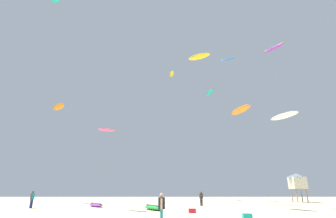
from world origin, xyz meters
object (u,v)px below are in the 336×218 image
at_px(person_left, 201,197).
at_px(kite_aloft_6, 199,57).
at_px(lifeguard_tower, 297,181).
at_px(kite_aloft_0, 284,116).
at_px(kite_aloft_9, 107,130).
at_px(kite_aloft_7, 240,110).
at_px(kite_aloft_5, 274,48).
at_px(gear_bag, 192,211).
at_px(kite_aloft_3, 210,92).
at_px(kite_aloft_1, 172,74).
at_px(kite_grounded_mid, 154,208).
at_px(kite_aloft_2, 228,59).
at_px(cooler_box, 247,216).
at_px(person_foreground, 162,206).
at_px(kite_grounded_near, 96,205).
at_px(person_midground, 32,198).
at_px(kite_aloft_4, 58,107).

bearing_deg(person_left, kite_aloft_6, 25.08).
xyz_separation_m(lifeguard_tower, kite_aloft_0, (-7.58, -14.21, 6.04)).
distance_m(kite_aloft_0, kite_aloft_9, 35.33).
bearing_deg(kite_aloft_7, kite_aloft_6, 107.57).
bearing_deg(person_left, kite_aloft_7, -104.49).
height_order(lifeguard_tower, kite_aloft_5, kite_aloft_5).
relative_size(gear_bag, kite_aloft_3, 0.15).
xyz_separation_m(kite_aloft_1, kite_aloft_5, (12.66, -20.82, -6.47)).
distance_m(gear_bag, kite_aloft_5, 23.34).
bearing_deg(kite_grounded_mid, person_left, 50.32).
bearing_deg(kite_aloft_2, kite_aloft_0, -79.09).
distance_m(cooler_box, gear_bag, 5.24).
height_order(cooler_box, gear_bag, same).
relative_size(person_foreground, kite_aloft_2, 0.65).
distance_m(kite_grounded_near, kite_aloft_1, 33.46).
xyz_separation_m(kite_aloft_2, kite_aloft_7, (-2.28, -11.36, -12.45)).
bearing_deg(gear_bag, person_midground, 160.59).
bearing_deg(kite_grounded_mid, person_midground, 168.99).
bearing_deg(person_left, gear_bag, -150.69).
relative_size(person_left, kite_aloft_1, 0.53).
xyz_separation_m(person_left, gear_bag, (-2.01, -9.34, -0.77)).
bearing_deg(person_midground, person_left, 21.74).
relative_size(gear_bag, kite_aloft_6, 0.16).
distance_m(gear_bag, kite_aloft_2, 27.92).
bearing_deg(kite_aloft_5, kite_aloft_9, 139.76).
height_order(kite_grounded_mid, kite_aloft_3, kite_aloft_3).
bearing_deg(kite_aloft_1, person_left, -81.03).
height_order(kite_aloft_3, kite_aloft_7, kite_aloft_3).
height_order(kite_grounded_near, kite_aloft_1, kite_aloft_1).
xyz_separation_m(person_left, kite_aloft_2, (6.03, 5.80, 21.27)).
bearing_deg(kite_grounded_near, kite_aloft_2, 22.91).
xyz_separation_m(cooler_box, kite_aloft_9, (-17.24, 33.08, 13.31)).
bearing_deg(person_midground, kite_aloft_9, 96.11).
height_order(kite_aloft_0, kite_aloft_5, kite_aloft_5).
height_order(cooler_box, kite_aloft_2, kite_aloft_2).
relative_size(person_foreground, kite_grounded_mid, 0.44).
distance_m(kite_aloft_1, kite_aloft_9, 18.08).
height_order(kite_grounded_mid, kite_aloft_6, kite_aloft_6).
bearing_deg(cooler_box, kite_grounded_mid, 130.17).
bearing_deg(cooler_box, kite_aloft_7, 71.17).
bearing_deg(kite_aloft_9, kite_grounded_near, -77.72).
distance_m(lifeguard_tower, kite_aloft_0, 17.20).
bearing_deg(person_foreground, lifeguard_tower, 51.04).
height_order(kite_aloft_1, kite_aloft_9, kite_aloft_1).
bearing_deg(kite_aloft_3, lifeguard_tower, -27.33).
distance_m(kite_grounded_mid, kite_aloft_9, 30.98).
bearing_deg(person_foreground, kite_aloft_1, 87.32).
bearing_deg(kite_aloft_7, person_foreground, -126.16).
bearing_deg(cooler_box, kite_aloft_4, 137.79).
relative_size(person_foreground, kite_aloft_6, 0.44).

